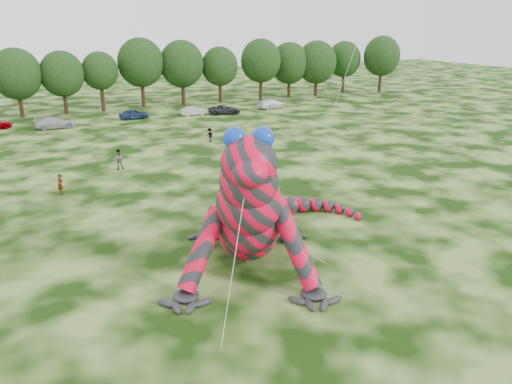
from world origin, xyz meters
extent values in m
plane|color=#16330A|center=(0.00, 0.00, 0.00)|extent=(240.00, 240.00, 0.00)
cylinder|color=silver|center=(12.18, 11.85, 8.73)|extent=(0.02, 0.02, 18.28)
cylinder|color=#382314|center=(10.42, 13.92, 0.12)|extent=(0.08, 0.08, 0.24)
imported|color=#A5ABAF|center=(-6.49, 46.89, 0.71)|extent=(4.95, 2.17, 1.42)
imported|color=navy|center=(3.82, 49.07, 0.68)|extent=(4.10, 1.93, 1.35)
imported|color=#B9B7AA|center=(12.18, 48.26, 0.62)|extent=(3.83, 1.44, 1.25)
imported|color=black|center=(16.53, 47.24, 0.64)|extent=(4.88, 2.73, 1.29)
imported|color=white|center=(25.00, 48.70, 0.72)|extent=(5.25, 2.93, 1.44)
imported|color=gray|center=(8.41, 31.49, 0.78)|extent=(0.96, 1.16, 1.56)
imported|color=gray|center=(-8.26, 19.73, 0.80)|extent=(0.64, 0.70, 1.61)
imported|color=gray|center=(7.44, 17.19, 0.90)|extent=(1.12, 1.75, 1.81)
imported|color=gray|center=(-2.85, 24.87, 0.94)|extent=(0.96, 0.77, 1.88)
camera|label=1|loc=(-10.25, -19.92, 12.81)|focal=35.00mm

